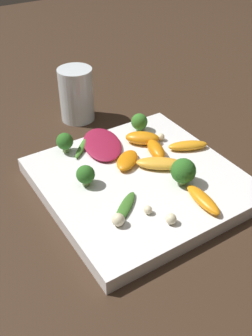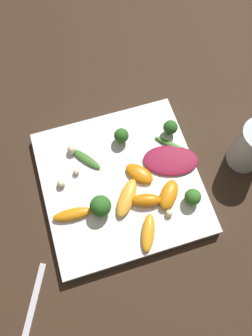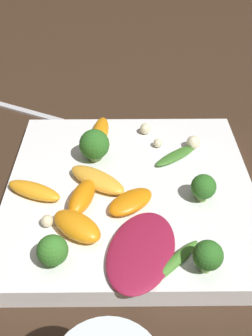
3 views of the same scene
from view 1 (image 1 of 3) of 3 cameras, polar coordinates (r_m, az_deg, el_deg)
ground_plane at (r=0.65m, az=1.98°, el=-2.80°), size 2.40×2.40×0.00m
plate at (r=0.64m, az=2.00°, el=-1.96°), size 0.30×0.30×0.02m
drinking_glass at (r=0.81m, az=-7.21°, el=10.51°), size 0.07×0.07×0.11m
radicchio_leaf_0 at (r=0.70m, az=-3.48°, el=3.49°), size 0.09×0.12×0.01m
orange_segment_0 at (r=0.70m, az=8.96°, el=3.24°), size 0.07×0.05×0.01m
orange_segment_1 at (r=0.65m, az=0.15°, el=1.12°), size 0.06×0.06×0.01m
orange_segment_2 at (r=0.59m, az=11.11°, el=-4.52°), size 0.03×0.07×0.02m
orange_segment_3 at (r=0.64m, az=5.22°, el=0.45°), size 0.08×0.07×0.02m
orange_segment_4 at (r=0.67m, az=4.38°, el=2.64°), size 0.04×0.06×0.02m
orange_segment_5 at (r=0.70m, az=2.40°, el=4.38°), size 0.07×0.06×0.02m
broccoli_floret_0 at (r=0.74m, az=1.95°, el=6.71°), size 0.03×0.03×0.03m
broccoli_floret_1 at (r=0.68m, az=-8.88°, el=3.80°), size 0.03×0.03×0.04m
broccoli_floret_2 at (r=0.61m, az=8.31°, el=-0.47°), size 0.04×0.04×0.04m
broccoli_floret_3 at (r=0.60m, az=-5.89°, el=-1.00°), size 0.03×0.03×0.03m
arugula_sprig_0 at (r=0.70m, az=-6.27°, el=3.20°), size 0.06×0.06×0.01m
arugula_sprig_1 at (r=0.57m, az=-0.13°, el=-5.72°), size 0.07×0.06×0.01m
macadamia_nut_0 at (r=0.55m, az=6.54°, el=-7.35°), size 0.02×0.02×0.02m
macadamia_nut_1 at (r=0.56m, az=3.18°, el=-6.10°), size 0.01×0.01×0.01m
macadamia_nut_2 at (r=0.54m, az=-1.16°, el=-7.51°), size 0.02×0.02×0.02m
macadamia_nut_3 at (r=0.72m, az=5.09°, el=4.50°), size 0.01×0.01×0.01m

